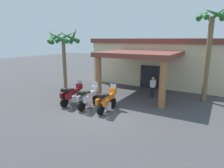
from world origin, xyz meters
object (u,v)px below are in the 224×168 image
motorcycle_maroon (72,95)px  palm_tree_near_portico (210,37)px  motel_building (160,60)px  motorcycle_orange (107,101)px  motorcycle_silver (88,98)px  palm_tree_roadside (63,43)px  pedestrian (153,86)px

motorcycle_maroon → palm_tree_near_portico: palm_tree_near_portico is taller
motel_building → motorcycle_orange: size_ratio=6.05×
motorcycle_silver → palm_tree_near_portico: palm_tree_near_portico is taller
motel_building → motorcycle_orange: motel_building is taller
motorcycle_silver → motorcycle_orange: 1.41m
motorcycle_maroon → palm_tree_roadside: (-2.49, 1.83, 3.47)m
motel_building → motorcycle_orange: (0.13, -10.40, -1.61)m
motorcycle_orange → palm_tree_roadside: (-5.32, 1.67, 3.47)m
motorcycle_orange → pedestrian: (1.32, 4.51, 0.23)m
motorcycle_silver → pedestrian: (2.73, 4.61, 0.23)m
pedestrian → palm_tree_roadside: 7.91m
motel_building → motorcycle_maroon: motel_building is taller
motorcycle_maroon → palm_tree_roadside: size_ratio=0.41×
pedestrian → motorcycle_orange: bearing=-70.1°
motorcycle_silver → motorcycle_orange: (1.41, 0.10, 0.00)m
motorcycle_maroon → palm_tree_near_portico: size_ratio=0.33×
motorcycle_maroon → motel_building: bearing=-14.2°
palm_tree_near_portico → pedestrian: bearing=-163.4°
motorcycle_silver → palm_tree_near_portico: bearing=-51.0°
pedestrian → palm_tree_near_portico: (3.56, 1.06, 3.71)m
motorcycle_maroon → pedestrian: pedestrian is taller
palm_tree_roadside → pedestrian: bearing=23.1°
motel_building → palm_tree_near_portico: 7.34m
motorcycle_silver → motorcycle_orange: size_ratio=1.00×
motorcycle_orange → pedestrian: bearing=-19.7°
motel_building → palm_tree_roadside: (-5.18, -8.72, 1.86)m
motorcycle_maroon → pedestrian: (4.15, 4.67, 0.23)m
palm_tree_roadside → motorcycle_maroon: bearing=-36.3°
pedestrian → palm_tree_near_portico: bearing=52.9°
motel_building → motorcycle_silver: size_ratio=6.05×
motel_building → motorcycle_silver: 10.70m
motel_building → pedestrian: size_ratio=8.28×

